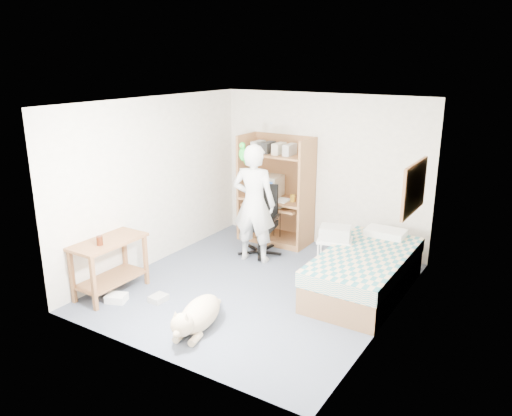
# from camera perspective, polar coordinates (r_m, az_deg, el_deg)

# --- Properties ---
(floor) EXTENTS (4.00, 4.00, 0.00)m
(floor) POSITION_cam_1_polar(r_m,az_deg,el_deg) (6.96, 0.19, -8.94)
(floor) COLOR #464D5F
(floor) RESTS_ON ground
(wall_back) EXTENTS (3.60, 0.02, 2.50)m
(wall_back) POSITION_cam_1_polar(r_m,az_deg,el_deg) (8.24, 7.59, 4.21)
(wall_back) COLOR beige
(wall_back) RESTS_ON floor
(wall_right) EXTENTS (0.02, 4.00, 2.50)m
(wall_right) POSITION_cam_1_polar(r_m,az_deg,el_deg) (5.82, 15.44, -1.59)
(wall_right) COLOR beige
(wall_right) RESTS_ON floor
(wall_left) EXTENTS (0.02, 4.00, 2.50)m
(wall_left) POSITION_cam_1_polar(r_m,az_deg,el_deg) (7.59, -11.43, 2.95)
(wall_left) COLOR beige
(wall_left) RESTS_ON floor
(ceiling) EXTENTS (3.60, 4.00, 0.02)m
(ceiling) POSITION_cam_1_polar(r_m,az_deg,el_deg) (6.30, 0.21, 12.02)
(ceiling) COLOR white
(ceiling) RESTS_ON wall_back
(computer_hutch) EXTENTS (1.20, 0.63, 1.80)m
(computer_hutch) POSITION_cam_1_polar(r_m,az_deg,el_deg) (8.42, 2.40, 1.61)
(computer_hutch) COLOR brown
(computer_hutch) RESTS_ON floor
(bed) EXTENTS (1.02, 2.02, 0.66)m
(bed) POSITION_cam_1_polar(r_m,az_deg,el_deg) (6.85, 12.34, -7.17)
(bed) COLOR brown
(bed) RESTS_ON floor
(side_desk) EXTENTS (0.50, 1.00, 0.75)m
(side_desk) POSITION_cam_1_polar(r_m,az_deg,el_deg) (6.86, -16.40, -5.56)
(side_desk) COLOR brown
(side_desk) RESTS_ON floor
(corkboard) EXTENTS (0.04, 0.94, 0.66)m
(corkboard) POSITION_cam_1_polar(r_m,az_deg,el_deg) (6.61, 17.66, 2.21)
(corkboard) COLOR #9B7845
(corkboard) RESTS_ON wall_right
(office_chair) EXTENTS (0.62, 0.62, 1.10)m
(office_chair) POSITION_cam_1_polar(r_m,az_deg,el_deg) (7.97, 0.58, -2.50)
(office_chair) COLOR black
(office_chair) RESTS_ON floor
(person) EXTENTS (0.74, 0.57, 1.82)m
(person) POSITION_cam_1_polar(r_m,az_deg,el_deg) (7.53, -0.23, 0.50)
(person) COLOR silver
(person) RESTS_ON floor
(parrot) EXTENTS (0.13, 0.23, 0.37)m
(parrot) POSITION_cam_1_polar(r_m,az_deg,el_deg) (7.47, -1.48, 6.34)
(parrot) COLOR #15901E
(parrot) RESTS_ON person
(dog) EXTENTS (0.51, 1.13, 0.42)m
(dog) POSITION_cam_1_polar(r_m,az_deg,el_deg) (5.90, -6.69, -12.07)
(dog) COLOR #CAB287
(dog) RESTS_ON floor
(printer_cart) EXTENTS (0.57, 0.51, 0.57)m
(printer_cart) POSITION_cam_1_polar(r_m,az_deg,el_deg) (7.20, 8.94, -4.95)
(printer_cart) COLOR white
(printer_cart) RESTS_ON floor
(printer) EXTENTS (0.50, 0.43, 0.18)m
(printer) POSITION_cam_1_polar(r_m,az_deg,el_deg) (7.10, 9.04, -2.83)
(printer) COLOR #B7B8B2
(printer) RESTS_ON printer_cart
(crt_monitor) EXTENTS (0.39, 0.41, 0.35)m
(crt_monitor) POSITION_cam_1_polar(r_m,az_deg,el_deg) (8.46, 1.60, 2.57)
(crt_monitor) COLOR beige
(crt_monitor) RESTS_ON computer_hutch
(keyboard) EXTENTS (0.46, 0.19, 0.03)m
(keyboard) POSITION_cam_1_polar(r_m,az_deg,el_deg) (8.33, 1.79, 0.38)
(keyboard) COLOR beige
(keyboard) RESTS_ON computer_hutch
(pencil_cup) EXTENTS (0.08, 0.08, 0.12)m
(pencil_cup) POSITION_cam_1_polar(r_m,az_deg,el_deg) (8.18, 4.21, 1.13)
(pencil_cup) COLOR gold
(pencil_cup) RESTS_ON computer_hutch
(drink_glass) EXTENTS (0.08, 0.08, 0.12)m
(drink_glass) POSITION_cam_1_polar(r_m,az_deg,el_deg) (6.61, -17.44, -3.57)
(drink_glass) COLOR #3F180A
(drink_glass) RESTS_ON side_desk
(floor_box_a) EXTENTS (0.31, 0.28, 0.10)m
(floor_box_a) POSITION_cam_1_polar(r_m,az_deg,el_deg) (6.78, -15.65, -9.88)
(floor_box_a) COLOR white
(floor_box_a) RESTS_ON floor
(floor_box_b) EXTENTS (0.19, 0.23, 0.08)m
(floor_box_b) POSITION_cam_1_polar(r_m,az_deg,el_deg) (6.68, -11.09, -10.09)
(floor_box_b) COLOR #A4A4A0
(floor_box_b) RESTS_ON floor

